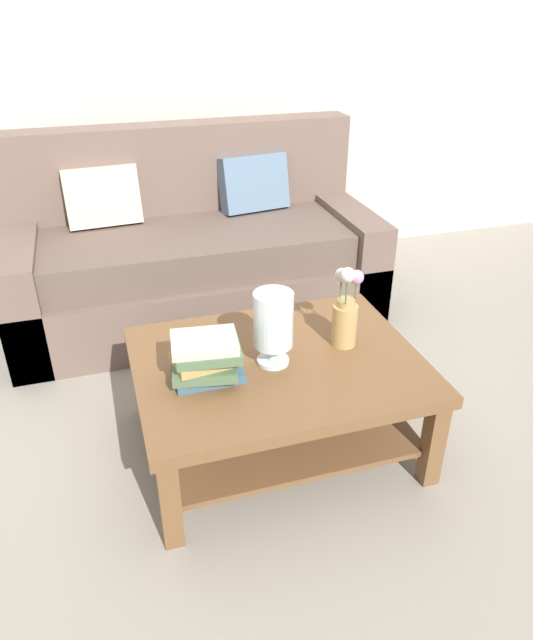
# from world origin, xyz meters

# --- Properties ---
(ground_plane) EXTENTS (10.00, 10.00, 0.00)m
(ground_plane) POSITION_xyz_m (0.00, 0.00, 0.00)
(ground_plane) COLOR gray
(back_wall) EXTENTS (6.40, 0.12, 2.70)m
(back_wall) POSITION_xyz_m (0.00, 1.65, 1.35)
(back_wall) COLOR beige
(back_wall) RESTS_ON ground
(couch) EXTENTS (2.05, 0.90, 1.06)m
(couch) POSITION_xyz_m (-0.08, 0.87, 0.36)
(couch) COLOR brown
(couch) RESTS_ON ground
(coffee_table) EXTENTS (1.13, 0.87, 0.43)m
(coffee_table) POSITION_xyz_m (0.01, -0.42, 0.31)
(coffee_table) COLOR brown
(coffee_table) RESTS_ON ground
(book_stack_main) EXTENTS (0.28, 0.23, 0.18)m
(book_stack_main) POSITION_xyz_m (-0.28, -0.46, 0.53)
(book_stack_main) COLOR #3D6075
(book_stack_main) RESTS_ON coffee_table
(glass_hurricane_vase) EXTENTS (0.15, 0.15, 0.30)m
(glass_hurricane_vase) POSITION_xyz_m (-0.01, -0.43, 0.62)
(glass_hurricane_vase) COLOR silver
(glass_hurricane_vase) RESTS_ON coffee_table
(flower_pitcher) EXTENTS (0.12, 0.12, 0.36)m
(flower_pitcher) POSITION_xyz_m (0.31, -0.38, 0.58)
(flower_pitcher) COLOR tan
(flower_pitcher) RESTS_ON coffee_table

